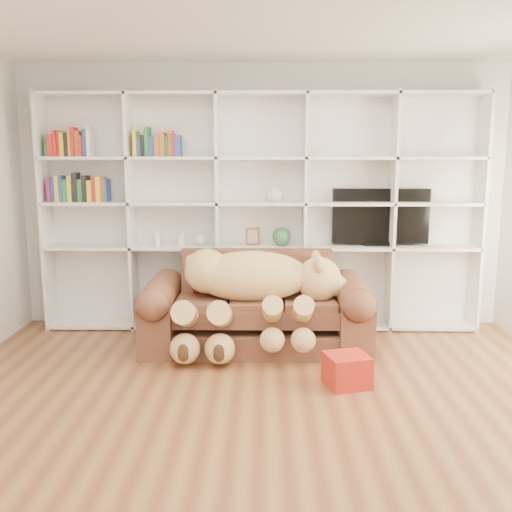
{
  "coord_description": "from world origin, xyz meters",
  "views": [
    {
      "loc": [
        0.03,
        -3.46,
        1.78
      ],
      "look_at": [
        -0.04,
        1.63,
        0.88
      ],
      "focal_mm": 40.0,
      "sensor_mm": 36.0,
      "label": 1
    }
  ],
  "objects_px": {
    "sofa": "(256,312)",
    "teddy_bear": "(252,287)",
    "tv": "(380,217)",
    "gift_box": "(347,370)"
  },
  "relations": [
    {
      "from": "gift_box",
      "to": "tv",
      "type": "distance_m",
      "value": 1.96
    },
    {
      "from": "sofa",
      "to": "gift_box",
      "type": "distance_m",
      "value": 1.2
    },
    {
      "from": "sofa",
      "to": "teddy_bear",
      "type": "relative_size",
      "value": 1.32
    },
    {
      "from": "tv",
      "to": "sofa",
      "type": "bearing_deg",
      "value": -152.56
    },
    {
      "from": "sofa",
      "to": "tv",
      "type": "xyz_separation_m",
      "value": [
        1.26,
        0.65,
        0.82
      ]
    },
    {
      "from": "sofa",
      "to": "tv",
      "type": "relative_size",
      "value": 2.1
    },
    {
      "from": "tv",
      "to": "teddy_bear",
      "type": "bearing_deg",
      "value": -147.32
    },
    {
      "from": "teddy_bear",
      "to": "gift_box",
      "type": "bearing_deg",
      "value": -49.86
    },
    {
      "from": "sofa",
      "to": "teddy_bear",
      "type": "height_order",
      "value": "teddy_bear"
    },
    {
      "from": "teddy_bear",
      "to": "tv",
      "type": "height_order",
      "value": "tv"
    }
  ]
}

